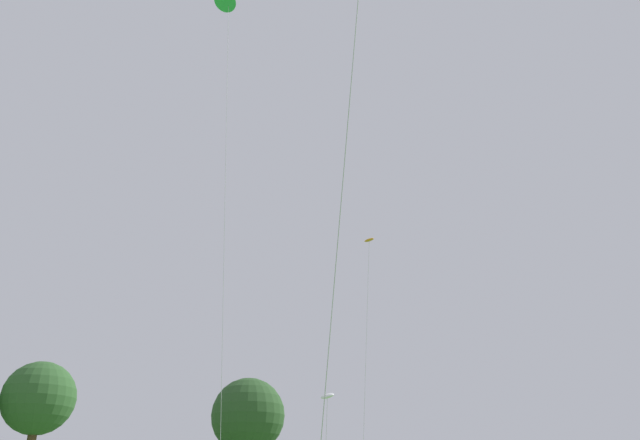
# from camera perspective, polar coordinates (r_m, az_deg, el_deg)

# --- Properties ---
(small_kite_box_yellow) EXTENTS (1.58, 1.04, 15.49)m
(small_kite_box_yellow) POSITION_cam_1_polar(r_m,az_deg,el_deg) (37.39, 4.47, -2.64)
(small_kite_box_yellow) COLOR orange
(small_kite_box_yellow) RESTS_ON ground
(small_kite_diamond_red) EXTENTS (0.83, 2.17, 6.25)m
(small_kite_diamond_red) POSITION_cam_1_polar(r_m,az_deg,el_deg) (33.53, 0.67, -15.76)
(small_kite_diamond_red) COLOR white
(small_kite_diamond_red) RESTS_ON ground
(tree_oak_left) EXTENTS (7.51, 7.51, 12.56)m
(tree_oak_left) POSITION_cam_1_polar(r_m,az_deg,el_deg) (67.65, -6.56, -17.27)
(tree_oak_left) COLOR #513823
(tree_oak_left) RESTS_ON ground
(tree_shrub_far) EXTENTS (5.37, 5.37, 10.72)m
(tree_shrub_far) POSITION_cam_1_polar(r_m,az_deg,el_deg) (53.23, -24.17, -14.60)
(tree_shrub_far) COLOR #513823
(tree_shrub_far) RESTS_ON ground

